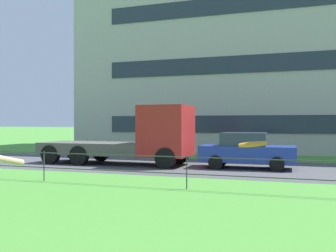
% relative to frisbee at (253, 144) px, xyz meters
% --- Properties ---
extents(street_strip, '(80.00, 6.84, 0.01)m').
position_rel_frisbee_xyz_m(street_strip, '(-2.74, 12.97, -1.76)').
color(street_strip, '#4C4C51').
rests_on(street_strip, ground).
extents(park_fence, '(30.25, 0.04, 1.00)m').
position_rel_frisbee_xyz_m(park_fence, '(-2.74, 7.21, -1.09)').
color(park_fence, '#333833').
rests_on(park_fence, ground).
extents(frisbee, '(0.37, 0.37, 0.05)m').
position_rel_frisbee_xyz_m(frisbee, '(0.00, 0.00, 0.00)').
color(frisbee, orange).
extents(flatbed_truck_far_left, '(7.32, 2.46, 2.75)m').
position_rel_frisbee_xyz_m(flatbed_truck_far_left, '(-6.79, 12.78, -0.55)').
color(flatbed_truck_far_left, '#B22323').
rests_on(flatbed_truck_far_left, ground).
extents(car_blue_left, '(4.04, 1.89, 1.54)m').
position_rel_frisbee_xyz_m(car_blue_left, '(-1.73, 13.00, -0.99)').
color(car_blue_left, '#233899').
rests_on(car_blue_left, ground).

